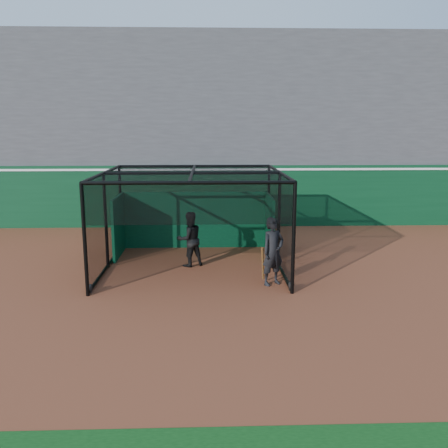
{
  "coord_description": "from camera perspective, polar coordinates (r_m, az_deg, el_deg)",
  "views": [
    {
      "loc": [
        0.51,
        -10.77,
        4.02
      ],
      "look_at": [
        0.94,
        2.0,
        1.4
      ],
      "focal_mm": 38.0,
      "sensor_mm": 36.0,
      "label": 1
    }
  ],
  "objects": [
    {
      "name": "ground",
      "position": [
        11.5,
        -4.4,
        -8.9
      ],
      "size": [
        120.0,
        120.0,
        0.0
      ],
      "primitive_type": "plane",
      "color": "brown",
      "rests_on": "ground"
    },
    {
      "name": "batter",
      "position": [
        13.88,
        -4.17,
        -1.82
      ],
      "size": [
        0.98,
        0.9,
        1.62
      ],
      "primitive_type": "imported",
      "rotation": [
        0.0,
        0.0,
        3.62
      ],
      "color": "black",
      "rests_on": "ground"
    },
    {
      "name": "grandstand",
      "position": [
        23.05,
        -3.29,
        12.7
      ],
      "size": [
        50.0,
        7.85,
        8.95
      ],
      "color": "#4C4C4F",
      "rests_on": "ground"
    },
    {
      "name": "outfield_wall",
      "position": [
        19.47,
        -3.42,
        3.5
      ],
      "size": [
        50.0,
        0.5,
        2.5
      ],
      "color": "#0A3B1D",
      "rests_on": "ground"
    },
    {
      "name": "on_deck_player",
      "position": [
        12.25,
        5.9,
        -3.31
      ],
      "size": [
        0.77,
        0.7,
        1.77
      ],
      "color": "black",
      "rests_on": "ground"
    },
    {
      "name": "batting_cage",
      "position": [
        13.7,
        -3.76,
        0.41
      ],
      "size": [
        5.08,
        4.87,
        2.75
      ],
      "color": "black",
      "rests_on": "ground"
    }
  ]
}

